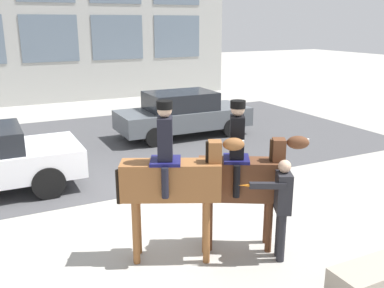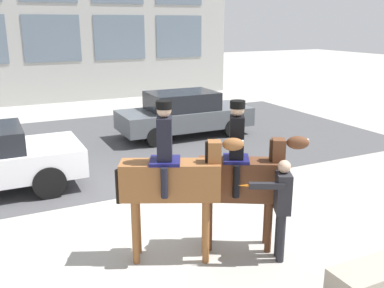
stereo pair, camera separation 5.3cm
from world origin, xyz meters
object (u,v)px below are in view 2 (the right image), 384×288
(street_car_far_lane, at_px, (184,114))
(mounted_horse_lead, at_px, (173,177))
(mounted_horse_companion, at_px, (242,175))
(pedestrian_bystander, at_px, (281,203))

(street_car_far_lane, bearing_deg, mounted_horse_lead, -116.11)
(mounted_horse_lead, bearing_deg, mounted_horse_companion, 17.08)
(mounted_horse_lead, height_order, street_car_far_lane, mounted_horse_lead)
(mounted_horse_companion, bearing_deg, pedestrian_bystander, -31.57)
(pedestrian_bystander, xyz_separation_m, street_car_far_lane, (1.90, 7.72, -0.22))
(mounted_horse_companion, bearing_deg, street_car_far_lane, 101.96)
(mounted_horse_companion, relative_size, pedestrian_bystander, 1.50)
(mounted_horse_lead, height_order, mounted_horse_companion, mounted_horse_lead)
(mounted_horse_lead, relative_size, street_car_far_lane, 0.59)
(mounted_horse_companion, height_order, pedestrian_bystander, mounted_horse_companion)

